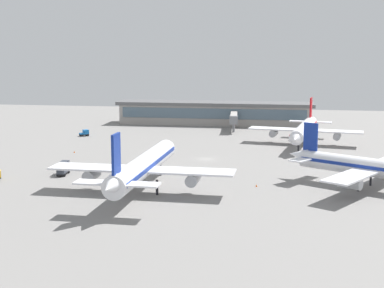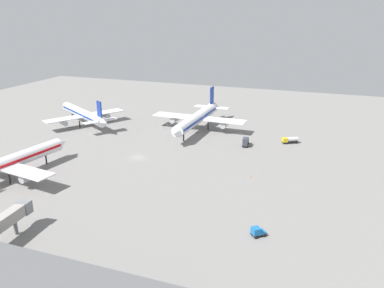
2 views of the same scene
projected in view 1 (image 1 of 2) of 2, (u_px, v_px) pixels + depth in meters
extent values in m
plane|color=gray|center=(206.00, 159.00, 163.06)|extent=(288.00, 288.00, 0.00)
cube|color=#9E9993|center=(215.00, 115.00, 239.43)|extent=(79.92, 14.33, 8.23)
cube|color=#4C6070|center=(212.00, 114.00, 232.13)|extent=(76.72, 0.30, 4.23)
cube|color=#59595B|center=(215.00, 104.00, 238.65)|extent=(83.12, 14.90, 1.41)
cylinder|color=white|center=(144.00, 165.00, 126.27)|extent=(5.59, 43.75, 4.80)
cone|color=white|center=(167.00, 148.00, 148.84)|extent=(4.65, 4.89, 4.56)
cone|color=white|center=(111.00, 187.00, 103.57)|extent=(3.95, 6.07, 3.84)
cube|color=navy|center=(144.00, 164.00, 126.21)|extent=(5.65, 42.01, 0.86)
cube|color=white|center=(141.00, 169.00, 124.23)|extent=(41.61, 7.73, 0.43)
cylinder|color=#A5A8AD|center=(92.00, 175.00, 126.59)|extent=(2.74, 5.72, 2.64)
cylinder|color=#A5A8AD|center=(193.00, 179.00, 122.43)|extent=(2.74, 5.72, 2.64)
cube|color=white|center=(117.00, 183.00, 107.13)|extent=(16.66, 4.21, 0.35)
cube|color=navy|center=(116.00, 154.00, 106.17)|extent=(0.59, 4.20, 7.69)
cylinder|color=black|center=(160.00, 169.00, 141.77)|extent=(0.58, 0.58, 3.36)
cylinder|color=black|center=(123.00, 186.00, 124.24)|extent=(0.58, 0.58, 3.36)
cylinder|color=black|center=(157.00, 187.00, 122.87)|extent=(0.58, 0.58, 3.36)
cylinder|color=white|center=(378.00, 168.00, 126.22)|extent=(34.97, 23.56, 4.22)
cone|color=white|center=(298.00, 155.00, 139.28)|extent=(6.26, 5.63, 3.38)
cube|color=navy|center=(378.00, 167.00, 126.16)|extent=(33.70, 22.83, 0.76)
cube|color=white|center=(370.00, 169.00, 127.52)|extent=(24.20, 34.33, 0.38)
cylinder|color=#A5A8AD|center=(350.00, 183.00, 120.14)|extent=(5.47, 4.58, 2.32)
cube|color=white|center=(310.00, 157.00, 137.27)|extent=(10.52, 14.24, 0.30)
cube|color=navy|center=(311.00, 137.00, 136.43)|extent=(3.38, 2.30, 6.75)
cylinder|color=black|center=(371.00, 179.00, 131.31)|extent=(0.51, 0.51, 2.95)
cylinder|color=black|center=(358.00, 185.00, 126.27)|extent=(0.51, 0.51, 2.95)
cylinder|color=white|center=(304.00, 129.00, 186.58)|extent=(10.32, 39.89, 4.37)
cone|color=white|center=(295.00, 139.00, 166.76)|extent=(4.76, 4.94, 4.15)
cone|color=white|center=(311.00, 120.00, 206.30)|extent=(4.28, 5.92, 3.49)
cube|color=red|center=(304.00, 129.00, 186.53)|extent=(10.17, 38.34, 0.79)
cube|color=white|center=(305.00, 130.00, 188.52)|extent=(38.23, 11.98, 0.39)
cylinder|color=#A5A8AD|center=(337.00, 136.00, 185.53)|extent=(3.15, 5.46, 2.40)
cylinder|color=#A5A8AD|center=(274.00, 133.00, 192.01)|extent=(3.15, 5.46, 2.40)
cube|color=white|center=(310.00, 122.00, 203.25)|extent=(15.45, 5.80, 0.31)
cube|color=red|center=(311.00, 107.00, 202.38)|extent=(1.04, 3.84, 6.99)
cylinder|color=black|center=(298.00, 147.00, 174.18)|extent=(0.52, 0.52, 3.06)
cylinder|color=black|center=(316.00, 140.00, 189.10)|extent=(0.52, 0.52, 3.06)
cylinder|color=black|center=(295.00, 139.00, 191.25)|extent=(0.52, 0.52, 3.06)
cube|color=black|center=(84.00, 135.00, 206.75)|extent=(3.65, 3.56, 0.30)
cube|color=#1966B2|center=(86.00, 132.00, 206.97)|extent=(2.61, 2.62, 1.60)
cube|color=#3F596B|center=(88.00, 131.00, 207.35)|extent=(1.13, 1.24, 0.90)
cube|color=#1966B2|center=(82.00, 134.00, 206.21)|extent=(2.31, 2.35, 0.50)
cylinder|color=black|center=(86.00, 134.00, 208.16)|extent=(0.79, 0.76, 0.80)
cylinder|color=black|center=(88.00, 135.00, 206.59)|extent=(0.79, 0.76, 0.80)
cylinder|color=black|center=(80.00, 135.00, 206.97)|extent=(0.79, 0.76, 0.80)
cylinder|color=black|center=(82.00, 136.00, 205.39)|extent=(0.79, 0.76, 0.80)
cube|color=#3F596B|center=(0.00, 172.00, 137.46)|extent=(0.87, 1.42, 0.90)
cube|color=black|center=(63.00, 173.00, 142.85)|extent=(2.51, 5.78, 0.30)
cube|color=#333842|center=(61.00, 171.00, 140.82)|extent=(2.09, 2.00, 1.60)
cube|color=#3F596B|center=(60.00, 170.00, 139.97)|extent=(1.59, 0.26, 0.90)
cube|color=#333842|center=(64.00, 166.00, 143.49)|extent=(2.31, 3.99, 2.60)
cylinder|color=black|center=(65.00, 175.00, 140.89)|extent=(0.39, 0.83, 0.80)
cylinder|color=black|center=(57.00, 175.00, 140.99)|extent=(0.39, 0.83, 0.80)
cylinder|color=black|center=(69.00, 172.00, 144.75)|extent=(0.39, 0.83, 0.80)
cylinder|color=black|center=(62.00, 172.00, 144.85)|extent=(0.39, 0.83, 0.80)
cube|color=#9E9993|center=(234.00, 117.00, 221.96)|extent=(4.01, 18.25, 2.80)
cylinder|color=slate|center=(234.00, 127.00, 216.29)|extent=(0.90, 0.90, 3.80)
cube|color=slate|center=(234.00, 120.00, 212.09)|extent=(3.30, 2.64, 3.08)
cone|color=#EA590C|center=(74.00, 152.00, 173.17)|extent=(0.44, 0.44, 0.60)
cone|color=#EA590C|center=(256.00, 185.00, 130.42)|extent=(0.44, 0.44, 0.60)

